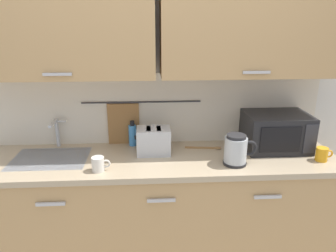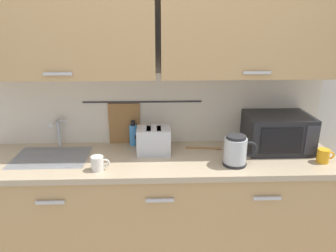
{
  "view_description": "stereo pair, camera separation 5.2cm",
  "coord_description": "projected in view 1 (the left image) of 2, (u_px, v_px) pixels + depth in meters",
  "views": [
    {
      "loc": [
        -0.06,
        -1.75,
        1.83
      ],
      "look_at": [
        0.06,
        0.33,
        1.12
      ],
      "focal_mm": 33.87,
      "sensor_mm": 36.0,
      "label": 1
    },
    {
      "loc": [
        -0.01,
        -1.76,
        1.83
      ],
      "look_at": [
        0.06,
        0.33,
        1.12
      ],
      "focal_mm": 33.87,
      "sensor_mm": 36.0,
      "label": 2
    }
  ],
  "objects": [
    {
      "name": "microwave",
      "position": [
        276.0,
        131.0,
        2.35
      ],
      "size": [
        0.46,
        0.35,
        0.27
      ],
      "color": "black",
      "rests_on": "counter_unit"
    },
    {
      "name": "counter_unit",
      "position": [
        159.0,
        211.0,
        2.39
      ],
      "size": [
        2.53,
        0.64,
        0.9
      ],
      "color": "tan",
      "rests_on": "ground"
    },
    {
      "name": "wooden_spoon",
      "position": [
        208.0,
        148.0,
        2.39
      ],
      "size": [
        0.28,
        0.06,
        0.01
      ],
      "color": "#9E7042",
      "rests_on": "counter_unit"
    },
    {
      "name": "sink_faucet",
      "position": [
        56.0,
        129.0,
        2.37
      ],
      "size": [
        0.09,
        0.17,
        0.22
      ],
      "color": "#B2B5BA",
      "rests_on": "counter_unit"
    },
    {
      "name": "mug_near_sink",
      "position": [
        98.0,
        164.0,
        2.02
      ],
      "size": [
        0.12,
        0.08,
        0.09
      ],
      "color": "silver",
      "rests_on": "counter_unit"
    },
    {
      "name": "toaster",
      "position": [
        154.0,
        141.0,
        2.28
      ],
      "size": [
        0.26,
        0.17,
        0.19
      ],
      "color": "#B7BABF",
      "rests_on": "counter_unit"
    },
    {
      "name": "dish_soap_bottle",
      "position": [
        133.0,
        135.0,
        2.43
      ],
      "size": [
        0.06,
        0.06,
        0.2
      ],
      "color": "#3F8CD8",
      "rests_on": "counter_unit"
    },
    {
      "name": "electric_kettle",
      "position": [
        236.0,
        150.0,
        2.1
      ],
      "size": [
        0.23,
        0.16,
        0.21
      ],
      "color": "black",
      "rests_on": "counter_unit"
    },
    {
      "name": "mug_by_kettle",
      "position": [
        322.0,
        154.0,
        2.17
      ],
      "size": [
        0.12,
        0.08,
        0.09
      ],
      "color": "orange",
      "rests_on": "counter_unit"
    },
    {
      "name": "back_wall_assembly",
      "position": [
        157.0,
        64.0,
        2.26
      ],
      "size": [
        3.7,
        0.41,
        2.5
      ],
      "color": "silver",
      "rests_on": "ground"
    }
  ]
}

